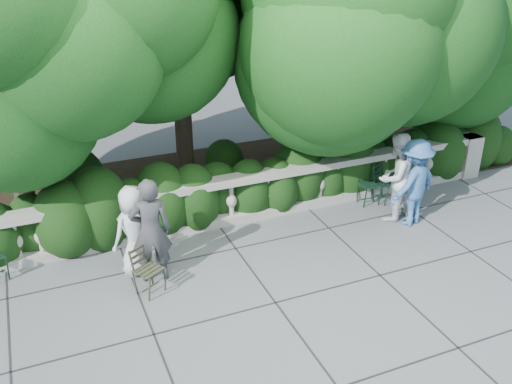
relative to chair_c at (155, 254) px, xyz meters
name	(u,v)px	position (x,y,z in m)	size (l,w,h in m)	color
ground	(278,265)	(1.94, -1.19, 0.00)	(90.00, 90.00, 0.00)	#585B61
balustrade	(241,199)	(1.94, 0.61, 0.49)	(12.00, 0.44, 1.00)	#9E998E
shrub_hedge	(221,196)	(1.94, 1.81, 0.00)	(15.00, 2.60, 1.70)	black
tree_canopy	(245,8)	(2.63, 2.00, 3.96)	(15.04, 6.52, 6.78)	#3F3023
chair_c	(155,254)	(0.00, 0.00, 0.00)	(0.44, 0.48, 0.84)	black
chair_d	(371,206)	(4.75, 0.09, 0.00)	(0.44, 0.48, 0.84)	black
chair_f	(389,203)	(5.19, 0.07, 0.00)	(0.44, 0.48, 0.84)	black
chair_weathered	(157,296)	(-0.27, -1.26, 0.00)	(0.44, 0.48, 0.84)	black
person_businessman	(135,231)	(-0.39, -0.43, 0.82)	(0.80, 0.52, 1.64)	silver
person_woman_grey	(151,231)	(-0.18, -0.74, 0.94)	(0.68, 0.45, 1.88)	#393A3E
person_casual_man	(395,177)	(4.85, -0.49, 0.92)	(0.89, 0.70, 1.84)	silver
person_older_blue	(414,183)	(5.06, -0.82, 0.90)	(1.16, 0.67, 1.79)	#3665A2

